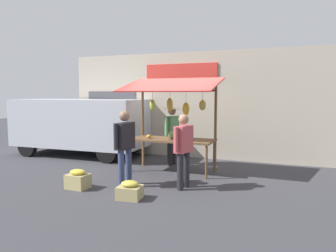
% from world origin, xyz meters
% --- Properties ---
extents(ground_plane, '(40.00, 40.00, 0.00)m').
position_xyz_m(ground_plane, '(0.00, 0.00, 0.00)').
color(ground_plane, '#38383D').
extents(street_backdrop, '(9.00, 0.30, 3.40)m').
position_xyz_m(street_backdrop, '(0.07, -2.20, 1.70)').
color(street_backdrop, '#B2A893').
rests_on(street_backdrop, ground).
extents(market_stall, '(2.50, 1.46, 2.50)m').
position_xyz_m(market_stall, '(0.00, -0.03, 1.55)').
color(market_stall, brown).
rests_on(market_stall, ground).
extents(vendor_with_sunhat, '(0.44, 0.71, 1.69)m').
position_xyz_m(vendor_with_sunhat, '(0.30, -0.75, 1.00)').
color(vendor_with_sunhat, '#232328').
rests_on(vendor_with_sunhat, ground).
extents(shopper_with_shopping_bag, '(0.31, 0.69, 1.63)m').
position_xyz_m(shopper_with_shopping_bag, '(-0.79, 1.36, 0.94)').
color(shopper_with_shopping_bag, '#232328').
rests_on(shopper_with_shopping_bag, ground).
extents(shopper_in_grey_tee, '(0.28, 0.71, 1.69)m').
position_xyz_m(shopper_in_grey_tee, '(0.51, 1.63, 0.98)').
color(shopper_in_grey_tee, navy).
rests_on(shopper_in_grey_tee, ground).
extents(parked_van, '(4.46, 2.01, 1.88)m').
position_xyz_m(parked_van, '(3.89, -1.06, 1.12)').
color(parked_van, silver).
rests_on(parked_van, ground).
extents(produce_crate_near, '(0.49, 0.40, 0.42)m').
position_xyz_m(produce_crate_near, '(1.36, 2.21, 0.19)').
color(produce_crate_near, tan).
rests_on(produce_crate_near, ground).
extents(produce_crate_side, '(0.51, 0.46, 0.36)m').
position_xyz_m(produce_crate_side, '(-0.04, 2.41, 0.16)').
color(produce_crate_side, tan).
rests_on(produce_crate_side, ground).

